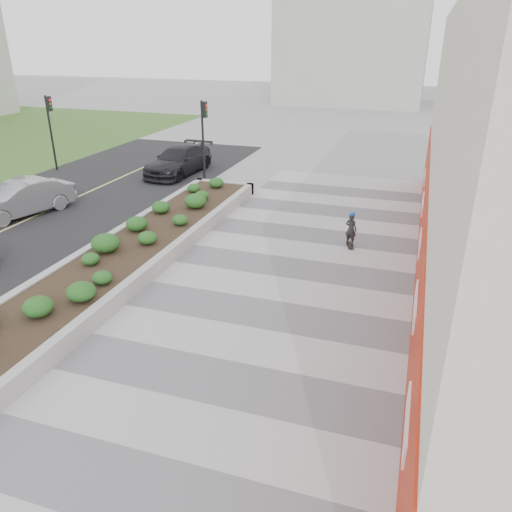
# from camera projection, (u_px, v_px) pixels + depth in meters

# --- Properties ---
(ground) EXTENTS (160.00, 160.00, 0.00)m
(ground) POSITION_uv_depth(u_px,v_px,m) (189.00, 437.00, 9.75)
(ground) COLOR gray
(ground) RESTS_ON ground
(walkway) EXTENTS (8.00, 36.00, 0.01)m
(walkway) POSITION_uv_depth(u_px,v_px,m) (241.00, 353.00, 12.36)
(walkway) COLOR #A8A8AD
(walkway) RESTS_ON ground
(planter) EXTENTS (3.00, 18.00, 0.90)m
(planter) POSITION_uv_depth(u_px,v_px,m) (130.00, 250.00, 17.24)
(planter) COLOR #9E9EA0
(planter) RESTS_ON ground
(traffic_signal_near) EXTENTS (0.33, 0.28, 4.20)m
(traffic_signal_near) POSITION_uv_depth(u_px,v_px,m) (204.00, 129.00, 25.91)
(traffic_signal_near) COLOR black
(traffic_signal_near) RESTS_ON ground
(traffic_signal_far) EXTENTS (0.33, 0.28, 4.20)m
(traffic_signal_far) POSITION_uv_depth(u_px,v_px,m) (50.00, 122.00, 28.10)
(traffic_signal_far) COLOR black
(traffic_signal_far) RESTS_ON ground
(distant_bldg_north_l) EXTENTS (16.00, 12.00, 20.00)m
(distant_bldg_north_l) POSITION_uv_depth(u_px,v_px,m) (357.00, 8.00, 54.93)
(distant_bldg_north_l) COLOR #ADAAA3
(distant_bldg_north_l) RESTS_ON ground
(manhole_cover) EXTENTS (0.44, 0.44, 0.01)m
(manhole_cover) POSITION_uv_depth(u_px,v_px,m) (260.00, 356.00, 12.22)
(manhole_cover) COLOR #595654
(manhole_cover) RESTS_ON ground
(skateboarder) EXTENTS (0.52, 0.75, 1.37)m
(skateboarder) POSITION_uv_depth(u_px,v_px,m) (351.00, 229.00, 18.31)
(skateboarder) COLOR beige
(skateboarder) RESTS_ON ground
(car_silver) EXTENTS (2.89, 4.86, 1.51)m
(car_silver) POSITION_uv_depth(u_px,v_px,m) (20.00, 199.00, 21.54)
(car_silver) COLOR #939499
(car_silver) RESTS_ON ground
(car_dark) EXTENTS (2.47, 5.33, 1.51)m
(car_dark) POSITION_uv_depth(u_px,v_px,m) (179.00, 161.00, 28.14)
(car_dark) COLOR black
(car_dark) RESTS_ON ground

